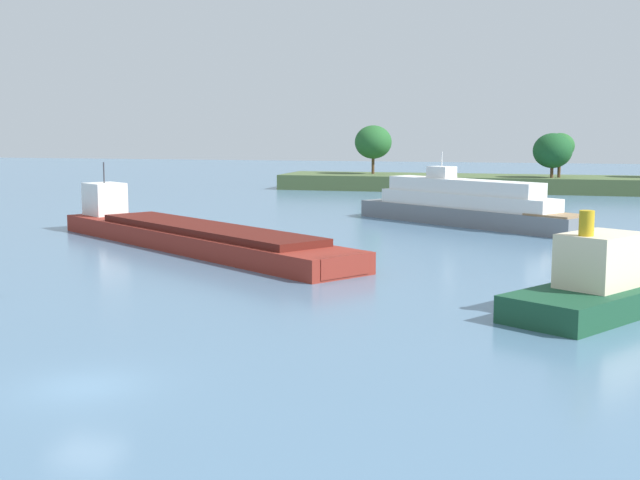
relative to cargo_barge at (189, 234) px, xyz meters
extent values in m
plane|color=slate|center=(10.27, -32.45, -1.01)|extent=(400.00, 400.00, 0.00)
cube|color=#4C6038|center=(20.99, 64.70, 0.07)|extent=(65.66, 11.87, 2.16)
cylinder|color=#513823|center=(1.19, 65.34, 2.42)|extent=(0.44, 0.44, 2.54)
ellipsoid|color=#235B28|center=(1.19, 65.34, 5.89)|extent=(5.51, 5.51, 4.96)
cylinder|color=#513823|center=(26.97, 61.86, 1.95)|extent=(0.44, 0.44, 1.60)
ellipsoid|color=#194C23|center=(26.97, 61.86, 4.88)|extent=(5.33, 5.33, 4.79)
cylinder|color=#513823|center=(27.95, 62.87, 2.53)|extent=(0.44, 0.44, 2.76)
ellipsoid|color=#235B28|center=(27.95, 62.87, 5.50)|extent=(3.97, 3.97, 3.58)
cube|color=maroon|center=(0.57, -0.39, -0.32)|extent=(30.38, 23.27, 1.39)
cube|color=#4F1812|center=(1.80, -1.25, 0.63)|extent=(21.70, 16.92, 0.50)
cube|color=white|center=(-11.36, 7.89, 1.78)|extent=(4.23, 4.13, 2.80)
cylinder|color=#333338|center=(-11.36, 7.89, 4.08)|extent=(0.12, 0.12, 1.80)
cube|color=maroon|center=(13.97, -9.70, -0.25)|extent=(2.92, 3.66, 1.25)
cube|color=slate|center=(18.80, 20.30, -0.20)|extent=(22.04, 16.96, 1.63)
cube|color=white|center=(18.80, 20.30, 1.27)|extent=(17.34, 13.44, 1.30)
cube|color=white|center=(18.47, 20.53, 2.57)|extent=(15.09, 11.68, 1.30)
cube|color=white|center=(16.31, 22.04, 3.77)|extent=(2.92, 2.74, 1.10)
cube|color=#937551|center=(26.76, 14.73, 0.70)|extent=(5.50, 5.24, 0.16)
cylinder|color=silver|center=(16.31, 22.04, 5.02)|extent=(0.10, 0.10, 1.40)
cube|color=#19472D|center=(28.43, -15.34, -0.37)|extent=(9.99, 12.21, 1.30)
cube|color=beige|center=(28.27, -15.59, 1.58)|extent=(4.58, 4.97, 2.60)
cylinder|color=gold|center=(27.48, -16.82, 3.48)|extent=(0.70, 0.70, 1.20)
camera|label=1|loc=(25.23, -57.33, 7.87)|focal=46.70mm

